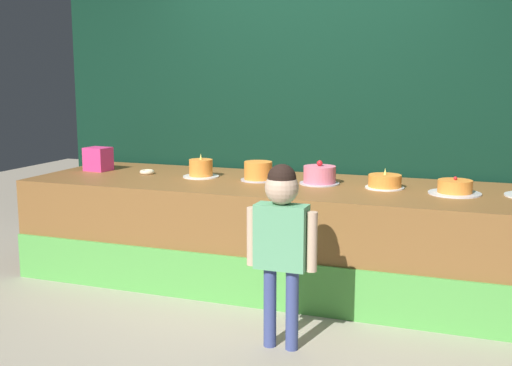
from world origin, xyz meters
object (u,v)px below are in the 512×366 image
at_px(pink_box, 98,159).
at_px(donut, 147,172).
at_px(cake_left, 258,171).
at_px(cake_center_left, 320,175).
at_px(cake_right, 455,188).
at_px(cake_far_left, 201,169).
at_px(child_figure, 281,231).
at_px(cake_center_right, 385,182).

distance_m(pink_box, donut, 0.48).
bearing_deg(cake_left, cake_center_left, 0.83).
relative_size(cake_center_left, cake_right, 0.84).
bearing_deg(cake_far_left, child_figure, -48.46).
bearing_deg(pink_box, donut, -2.87).
bearing_deg(cake_far_left, cake_center_right, -0.04).
height_order(cake_far_left, cake_left, cake_far_left).
bearing_deg(cake_right, donut, 178.71).
bearing_deg(cake_right, pink_box, 178.45).
bearing_deg(donut, cake_center_right, 0.23).
distance_m(child_figure, cake_center_right, 1.24).
distance_m(child_figure, cake_far_left, 1.58).
bearing_deg(cake_far_left, cake_left, 0.23).
relative_size(pink_box, cake_left, 0.73).
bearing_deg(pink_box, cake_center_right, -0.39).
relative_size(cake_far_left, cake_right, 0.81).
bearing_deg(cake_left, cake_center_right, -0.17).
xyz_separation_m(cake_center_left, cake_center_right, (0.48, -0.01, -0.02)).
xyz_separation_m(child_figure, cake_center_left, (-0.09, 1.19, 0.13)).
xyz_separation_m(cake_center_right, cake_right, (0.48, -0.06, -0.00)).
bearing_deg(cake_right, cake_center_right, 172.68).
bearing_deg(cake_far_left, cake_center_left, 0.53).
distance_m(child_figure, donut, 1.92).
distance_m(donut, cake_far_left, 0.48).
bearing_deg(cake_center_left, pink_box, 179.80).
bearing_deg(child_figure, cake_left, 115.74).
distance_m(cake_far_left, cake_left, 0.48).
height_order(child_figure, pink_box, child_figure).
height_order(pink_box, cake_left, pink_box).
bearing_deg(pink_box, cake_left, -0.54).
height_order(cake_left, cake_center_left, cake_center_left).
distance_m(cake_left, cake_right, 1.43).
xyz_separation_m(child_figure, pink_box, (-2.00, 1.20, 0.16)).
height_order(pink_box, cake_center_left, pink_box).
relative_size(child_figure, cake_far_left, 3.76).
xyz_separation_m(cake_left, cake_right, (1.43, -0.06, -0.03)).
relative_size(child_figure, cake_right, 3.05).
bearing_deg(cake_center_left, cake_left, -179.17).
bearing_deg(child_figure, cake_center_left, 94.52).
relative_size(pink_box, cake_center_left, 0.66).
xyz_separation_m(child_figure, cake_far_left, (-1.05, 1.18, 0.13)).
relative_size(pink_box, cake_far_left, 0.69).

